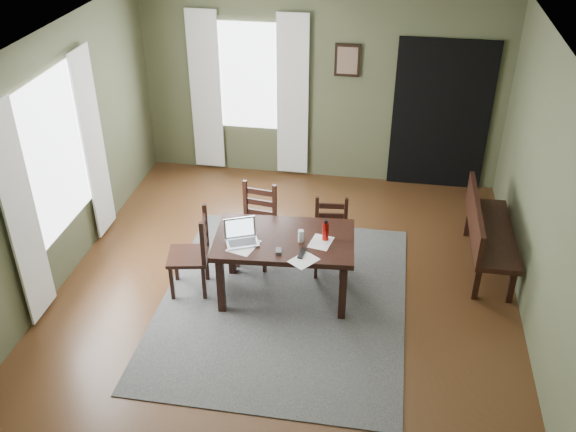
% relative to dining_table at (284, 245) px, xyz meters
% --- Properties ---
extents(ground, '(5.00, 6.00, 0.01)m').
position_rel_dining_table_xyz_m(ground, '(0.01, -0.12, -0.65)').
color(ground, '#492C16').
extents(room_shell, '(5.02, 6.02, 2.71)m').
position_rel_dining_table_xyz_m(room_shell, '(0.01, -0.12, 1.16)').
color(room_shell, '#4A4F33').
rests_on(room_shell, ground).
extents(rug, '(2.60, 3.20, 0.01)m').
position_rel_dining_table_xyz_m(rug, '(0.01, -0.12, -0.64)').
color(rug, '#444444').
rests_on(rug, ground).
extents(dining_table, '(1.51, 0.98, 0.73)m').
position_rel_dining_table_xyz_m(dining_table, '(0.00, 0.00, 0.00)').
color(dining_table, black).
rests_on(dining_table, rug).
extents(chair_end, '(0.50, 0.50, 0.97)m').
position_rel_dining_table_xyz_m(chair_end, '(-0.98, -0.08, -0.17)').
color(chair_end, black).
rests_on(chair_end, rug).
extents(chair_back_left, '(0.47, 0.47, 0.95)m').
position_rel_dining_table_xyz_m(chair_back_left, '(-0.43, 0.60, -0.18)').
color(chair_back_left, black).
rests_on(chair_back_left, rug).
extents(chair_back_right, '(0.42, 0.42, 0.87)m').
position_rel_dining_table_xyz_m(chair_back_right, '(0.43, 0.55, -0.22)').
color(chair_back_right, black).
rests_on(chair_back_right, rug).
extents(bench, '(0.48, 1.49, 0.84)m').
position_rel_dining_table_xyz_m(bench, '(2.15, 0.92, -0.14)').
color(bench, black).
rests_on(bench, ground).
extents(laptop, '(0.40, 0.37, 0.22)m').
position_rel_dining_table_xyz_m(laptop, '(-0.43, -0.12, 0.15)').
color(laptop, '#B7B7BC').
rests_on(laptop, dining_table).
extents(computer_mouse, '(0.07, 0.10, 0.03)m').
position_rel_dining_table_xyz_m(computer_mouse, '(-0.01, -0.27, 0.11)').
color(computer_mouse, '#3F3F42').
rests_on(computer_mouse, dining_table).
extents(tv_remote, '(0.07, 0.19, 0.02)m').
position_rel_dining_table_xyz_m(tv_remote, '(0.22, -0.26, 0.10)').
color(tv_remote, black).
rests_on(tv_remote, dining_table).
extents(drinking_glass, '(0.07, 0.07, 0.13)m').
position_rel_dining_table_xyz_m(drinking_glass, '(0.18, -0.04, 0.16)').
color(drinking_glass, silver).
rests_on(drinking_glass, dining_table).
extents(water_bottle, '(0.08, 0.08, 0.23)m').
position_rel_dining_table_xyz_m(water_bottle, '(0.42, 0.04, 0.20)').
color(water_bottle, '#A8100C').
rests_on(water_bottle, dining_table).
extents(paper_a, '(0.33, 0.38, 0.00)m').
position_rel_dining_table_xyz_m(paper_a, '(-0.38, -0.21, 0.09)').
color(paper_a, white).
rests_on(paper_a, dining_table).
extents(paper_b, '(0.32, 0.33, 0.00)m').
position_rel_dining_table_xyz_m(paper_b, '(0.26, -0.37, 0.09)').
color(paper_b, white).
rests_on(paper_b, dining_table).
extents(paper_d, '(0.26, 0.31, 0.00)m').
position_rel_dining_table_xyz_m(paper_d, '(0.39, -0.02, 0.09)').
color(paper_d, white).
rests_on(paper_d, dining_table).
extents(window_left, '(0.01, 1.30, 1.70)m').
position_rel_dining_table_xyz_m(window_left, '(-2.46, 0.08, 0.80)').
color(window_left, white).
rests_on(window_left, ground).
extents(window_back, '(1.00, 0.01, 1.50)m').
position_rel_dining_table_xyz_m(window_back, '(-0.99, 2.85, 0.80)').
color(window_back, white).
rests_on(window_back, ground).
extents(curtain_left_near, '(0.03, 0.48, 2.30)m').
position_rel_dining_table_xyz_m(curtain_left_near, '(-2.43, -0.74, 0.55)').
color(curtain_left_near, silver).
rests_on(curtain_left_near, ground).
extents(curtain_left_far, '(0.03, 0.48, 2.30)m').
position_rel_dining_table_xyz_m(curtain_left_far, '(-2.43, 0.90, 0.55)').
color(curtain_left_far, silver).
rests_on(curtain_left_far, ground).
extents(curtain_back_left, '(0.44, 0.03, 2.30)m').
position_rel_dining_table_xyz_m(curtain_back_left, '(-1.61, 2.82, 0.55)').
color(curtain_back_left, silver).
rests_on(curtain_back_left, ground).
extents(curtain_back_right, '(0.44, 0.03, 2.30)m').
position_rel_dining_table_xyz_m(curtain_back_right, '(-0.37, 2.82, 0.55)').
color(curtain_back_right, silver).
rests_on(curtain_back_right, ground).
extents(framed_picture, '(0.34, 0.03, 0.44)m').
position_rel_dining_table_xyz_m(framed_picture, '(0.36, 2.84, 1.10)').
color(framed_picture, black).
rests_on(framed_picture, ground).
extents(doorway_back, '(1.30, 0.03, 2.10)m').
position_rel_dining_table_xyz_m(doorway_back, '(1.66, 2.85, 0.40)').
color(doorway_back, black).
rests_on(doorway_back, ground).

